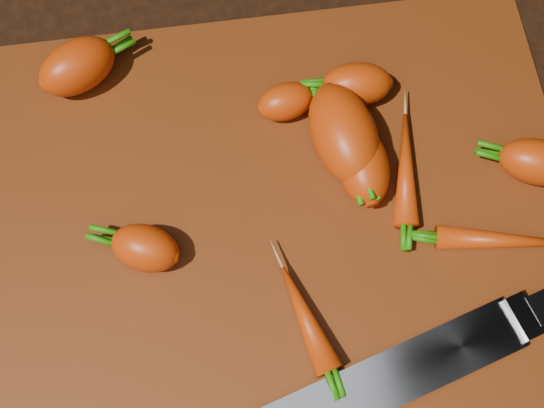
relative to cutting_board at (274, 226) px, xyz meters
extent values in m
cube|color=black|center=(0.00, 0.00, -0.01)|extent=(2.00, 2.00, 0.01)
cube|color=maroon|center=(0.00, 0.00, 0.00)|extent=(0.50, 0.40, 0.01)
ellipsoid|color=#CB3C0C|center=(-0.15, 0.16, 0.03)|extent=(0.08, 0.07, 0.04)
ellipsoid|color=#CB3C0C|center=(-0.10, -0.01, 0.02)|extent=(0.07, 0.06, 0.04)
ellipsoid|color=#CB3C0C|center=(0.07, 0.06, 0.03)|extent=(0.07, 0.10, 0.05)
ellipsoid|color=#CB3C0C|center=(0.08, 0.03, 0.03)|extent=(0.04, 0.07, 0.04)
ellipsoid|color=#CB3C0C|center=(0.09, 0.11, 0.02)|extent=(0.06, 0.04, 0.04)
ellipsoid|color=#CB3C0C|center=(0.02, 0.10, 0.02)|extent=(0.05, 0.04, 0.03)
ellipsoid|color=#CB3C0C|center=(0.22, 0.02, 0.03)|extent=(0.07, 0.06, 0.04)
ellipsoid|color=#CB3C0C|center=(0.11, 0.03, 0.02)|extent=(0.04, 0.10, 0.02)
ellipsoid|color=#CB3C0C|center=(0.18, -0.04, 0.02)|extent=(0.11, 0.04, 0.02)
ellipsoid|color=#CB3C0C|center=(0.01, -0.08, 0.02)|extent=(0.05, 0.09, 0.02)
cube|color=gray|center=(0.07, -0.14, 0.02)|extent=(0.02, 0.04, 0.02)
cube|color=black|center=(0.14, -0.12, 0.02)|extent=(0.13, 0.06, 0.02)
cylinder|color=#B2B2B7|center=(0.12, -0.12, 0.02)|extent=(0.01, 0.01, 0.00)
camera|label=1|loc=(-0.03, -0.21, 0.59)|focal=50.00mm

